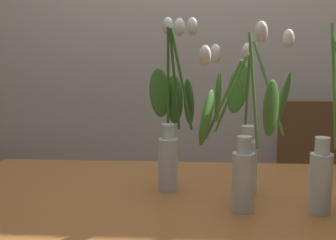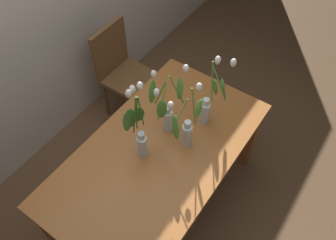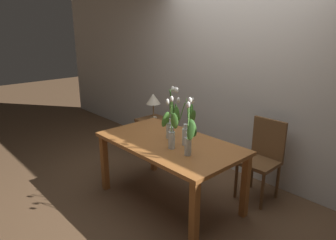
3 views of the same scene
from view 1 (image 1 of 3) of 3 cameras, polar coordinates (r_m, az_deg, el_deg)
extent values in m
cube|color=beige|center=(2.82, 3.23, 11.56)|extent=(9.00, 0.10, 2.70)
cube|color=#A3602D|center=(1.65, 2.56, -9.48)|extent=(1.60, 0.90, 0.04)
cylinder|color=silver|center=(1.68, 9.02, -5.35)|extent=(0.07, 0.07, 0.18)
cylinder|color=silver|center=(1.65, 9.13, -1.51)|extent=(0.04, 0.04, 0.05)
cylinder|color=silver|center=(1.69, 8.99, -6.34)|extent=(0.06, 0.06, 0.11)
cylinder|color=#56933D|center=(1.63, 7.17, 2.91)|extent=(0.10, 0.01, 0.25)
ellipsoid|color=white|center=(1.62, 5.47, 7.60)|extent=(0.04, 0.04, 0.06)
ellipsoid|color=#4C8E38|center=(1.60, 5.74, 2.64)|extent=(0.03, 0.11, 0.18)
cylinder|color=#56933D|center=(1.61, 11.46, 3.55)|extent=(0.10, 0.06, 0.30)
ellipsoid|color=white|center=(1.59, 13.61, 9.03)|extent=(0.04, 0.04, 0.06)
ellipsoid|color=#4C8E38|center=(1.63, 13.10, 2.51)|extent=(0.08, 0.08, 0.18)
cylinder|color=#56933D|center=(1.69, 9.08, 3.14)|extent=(0.01, 0.10, 0.25)
ellipsoid|color=white|center=(1.72, 9.07, 7.73)|extent=(0.04, 0.04, 0.06)
ellipsoid|color=#4C8E38|center=(1.73, 8.03, 3.55)|extent=(0.10, 0.04, 0.18)
cylinder|color=silver|center=(1.55, 17.06, -6.97)|extent=(0.07, 0.07, 0.18)
cylinder|color=silver|center=(1.52, 17.28, -2.82)|extent=(0.04, 0.04, 0.05)
cylinder|color=silver|center=(1.56, 17.01, -8.02)|extent=(0.06, 0.06, 0.11)
cylinder|color=#56933D|center=(1.49, 18.51, 3.61)|extent=(0.03, 0.03, 0.36)
cylinder|color=silver|center=(1.69, 0.02, -5.15)|extent=(0.07, 0.07, 0.18)
cylinder|color=silver|center=(1.66, 0.02, -1.32)|extent=(0.04, 0.04, 0.05)
cylinder|color=silver|center=(1.70, 0.02, -6.13)|extent=(0.06, 0.06, 0.11)
cylinder|color=#3D752D|center=(1.67, 0.00, 4.66)|extent=(0.01, 0.06, 0.35)
ellipsoid|color=white|center=(1.69, -0.01, 10.70)|extent=(0.04, 0.04, 0.06)
ellipsoid|color=#427F33|center=(1.72, -0.96, 3.15)|extent=(0.08, 0.03, 0.17)
cylinder|color=#3D752D|center=(1.66, 1.57, 4.60)|extent=(0.08, 0.05, 0.34)
ellipsoid|color=white|center=(1.67, 2.86, 10.65)|extent=(0.04, 0.04, 0.06)
ellipsoid|color=#427F33|center=(1.71, 2.40, 2.07)|extent=(0.06, 0.12, 0.18)
cylinder|color=#3D752D|center=(1.67, 0.76, 4.61)|extent=(0.04, 0.06, 0.35)
ellipsoid|color=white|center=(1.69, 1.33, 10.59)|extent=(0.04, 0.04, 0.06)
ellipsoid|color=#427F33|center=(1.73, 0.70, 2.38)|extent=(0.07, 0.05, 0.17)
cylinder|color=silver|center=(1.51, 8.60, -7.07)|extent=(0.07, 0.07, 0.18)
cylinder|color=silver|center=(1.48, 8.71, -2.82)|extent=(0.04, 0.04, 0.05)
cylinder|color=silver|center=(1.52, 8.57, -8.15)|extent=(0.06, 0.06, 0.11)
cylinder|color=#56933D|center=(1.48, 6.34, 2.23)|extent=(0.11, 0.06, 0.25)
ellipsoid|color=white|center=(1.49, 4.28, 7.41)|extent=(0.04, 0.04, 0.06)
ellipsoid|color=#4C8E38|center=(1.48, 4.42, 0.28)|extent=(0.08, 0.10, 0.18)
cylinder|color=#56933D|center=(1.44, 9.78, 3.28)|extent=(0.04, 0.04, 0.33)
ellipsoid|color=white|center=(1.42, 10.63, 9.91)|extent=(0.04, 0.04, 0.06)
ellipsoid|color=#4C8E38|center=(1.44, 11.70, 1.29)|extent=(0.07, 0.09, 0.18)
cube|color=brown|center=(2.57, 17.36, -9.11)|extent=(0.41, 0.41, 0.04)
cylinder|color=brown|center=(2.77, 12.73, -12.66)|extent=(0.04, 0.04, 0.43)
cube|color=brown|center=(2.67, 16.69, -2.79)|extent=(0.40, 0.04, 0.46)
cube|color=brown|center=(2.93, -17.86, -10.75)|extent=(0.04, 0.04, 0.51)
camera|label=2|loc=(1.87, -57.61, 52.83)|focal=36.52mm
camera|label=3|loc=(2.41, 110.03, 13.20)|focal=32.62mm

